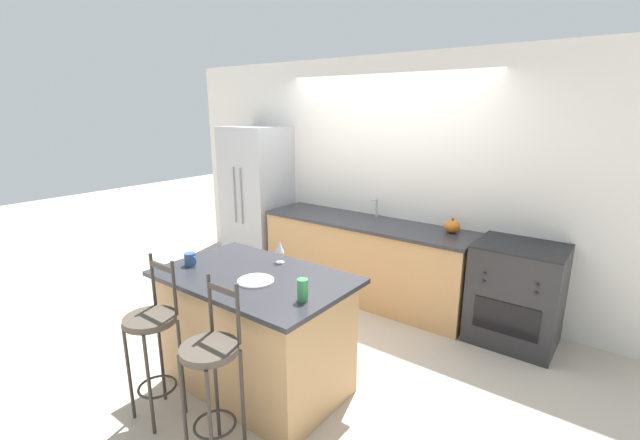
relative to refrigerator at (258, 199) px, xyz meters
The scene contains 14 objects.
ground_plane 1.98m from the refrigerator, 12.44° to the right, with size 18.00×18.00×0.00m, color beige.
wall_back 1.77m from the refrigerator, 12.07° to the left, with size 6.00×0.07×2.70m.
back_counter 1.76m from the refrigerator, ahead, with size 2.46×0.72×0.91m.
sink_faucet 1.71m from the refrigerator, ahead, with size 0.02×0.13×0.22m.
kitchen_island 2.73m from the refrigerator, 45.49° to the right, with size 1.46×0.92×0.93m.
refrigerator is the anchor object (origin of this frame).
oven_range 3.35m from the refrigerator, ahead, with size 0.76×0.66×0.94m.
bar_stool_near 3.05m from the refrigerator, 58.63° to the right, with size 0.35×0.35×1.17m.
bar_stool_far 3.41m from the refrigerator, 49.67° to the right, with size 0.35×0.35×1.17m.
dinner_plate 2.82m from the refrigerator, 45.19° to the right, with size 0.26×0.26×0.02m.
wine_glass 2.46m from the refrigerator, 40.73° to the right, with size 0.07×0.07×0.18m.
coffee_mug 2.48m from the refrigerator, 57.09° to the right, with size 0.12×0.09×0.10m.
tumbler_cup 3.19m from the refrigerator, 39.72° to the right, with size 0.07×0.07×0.15m.
pumpkin_decoration 2.63m from the refrigerator, ahead, with size 0.16×0.16×0.15m.
Camera 1 is at (2.37, -3.61, 2.14)m, focal length 24.00 mm.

